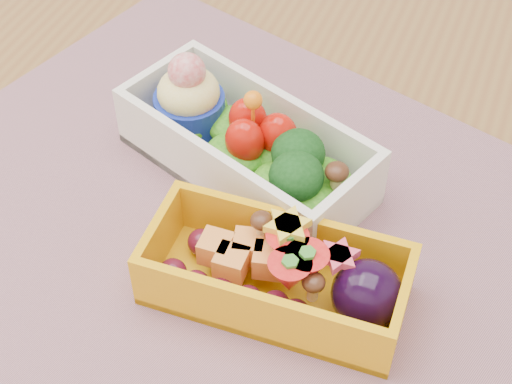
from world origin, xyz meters
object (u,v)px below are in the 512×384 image
(placemat, at_px, (243,231))
(bento_yellow, at_px, (281,275))
(table, at_px, (219,294))
(bento_white, at_px, (245,144))

(placemat, height_order, bento_yellow, bento_yellow)
(bento_yellow, bearing_deg, table, 140.44)
(table, bearing_deg, placemat, -20.65)
(table, distance_m, bento_white, 0.14)
(table, distance_m, placemat, 0.10)
(placemat, relative_size, bento_white, 2.45)
(table, xyz_separation_m, placemat, (0.03, -0.01, 0.10))
(placemat, xyz_separation_m, bento_white, (-0.02, 0.06, 0.03))
(bento_white, bearing_deg, table, -76.26)
(bento_white, xyz_separation_m, bento_yellow, (0.06, -0.10, -0.00))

